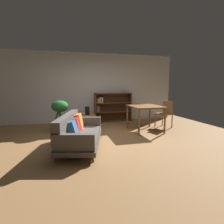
# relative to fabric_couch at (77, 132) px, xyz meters

# --- Properties ---
(ground_plane) EXTENTS (8.16, 8.16, 0.00)m
(ground_plane) POSITION_rel_fabric_couch_xyz_m (0.85, 0.36, -0.35)
(ground_plane) COLOR #9E7042
(back_wall_panel) EXTENTS (6.80, 0.10, 2.70)m
(back_wall_panel) POSITION_rel_fabric_couch_xyz_m (0.85, 3.06, 1.00)
(back_wall_panel) COLOR silver
(back_wall_panel) RESTS_ON ground_plane
(fabric_couch) EXTENTS (1.31, 2.16, 0.77)m
(fabric_couch) POSITION_rel_fabric_couch_xyz_m (0.00, 0.00, 0.00)
(fabric_couch) COLOR brown
(fabric_couch) RESTS_ON ground_plane
(media_console) EXTENTS (0.47, 1.12, 0.50)m
(media_console) POSITION_rel_fabric_couch_xyz_m (0.45, 1.81, -0.11)
(media_console) COLOR brown
(media_console) RESTS_ON ground_plane
(open_laptop) EXTENTS (0.44, 0.33, 0.11)m
(open_laptop) POSITION_rel_fabric_couch_xyz_m (0.34, 1.86, 0.18)
(open_laptop) COLOR silver
(open_laptop) RESTS_ON media_console
(desk_speaker) EXTENTS (0.14, 0.14, 0.26)m
(desk_speaker) POSITION_rel_fabric_couch_xyz_m (0.45, 1.63, 0.28)
(desk_speaker) COLOR black
(desk_speaker) RESTS_ON media_console
(potted_floor_plant) EXTENTS (0.51, 0.51, 0.99)m
(potted_floor_plant) POSITION_rel_fabric_couch_xyz_m (-0.40, 1.52, 0.34)
(potted_floor_plant) COLOR #9E9389
(potted_floor_plant) RESTS_ON ground_plane
(dining_table) EXTENTS (0.94, 1.12, 0.81)m
(dining_table) POSITION_rel_fabric_couch_xyz_m (2.22, 1.03, 0.37)
(dining_table) COLOR brown
(dining_table) RESTS_ON ground_plane
(dining_chair_near) EXTENTS (0.53, 0.57, 0.92)m
(dining_chair_near) POSITION_rel_fabric_couch_xyz_m (3.13, 1.33, 0.18)
(dining_chair_near) COLOR olive
(dining_chair_near) RESTS_ON ground_plane
(bookshelf) EXTENTS (1.49, 0.33, 1.14)m
(bookshelf) POSITION_rel_fabric_couch_xyz_m (1.56, 2.88, 0.22)
(bookshelf) COLOR #56351E
(bookshelf) RESTS_ON ground_plane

